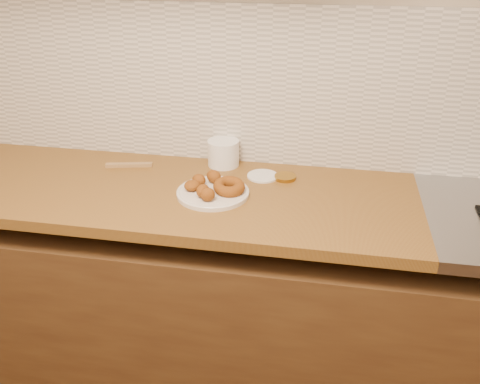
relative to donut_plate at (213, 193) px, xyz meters
name	(u,v)px	position (x,y,z in m)	size (l,w,h in m)	color
wall_back	(288,47)	(0.21, 0.33, 0.44)	(4.00, 0.02, 2.70)	tan
base_cabinet	(270,313)	(0.21, 0.02, -0.52)	(3.60, 0.60, 0.77)	#55381B
butcher_block	(99,187)	(-0.44, 0.02, -0.03)	(2.30, 0.62, 0.04)	brown
backsplash	(286,89)	(0.21, 0.32, 0.29)	(3.60, 0.02, 0.60)	beige
donut_plate	(213,193)	(0.00, 0.00, 0.00)	(0.25, 0.25, 0.01)	silver
ring_donut	(229,187)	(0.06, 0.01, 0.03)	(0.11, 0.11, 0.04)	brown
fried_dough_chunks	(204,185)	(-0.03, 0.00, 0.03)	(0.14, 0.21, 0.05)	brown
plastic_tub	(223,153)	(-0.02, 0.26, 0.04)	(0.12, 0.12, 0.10)	white
tub_lid	(263,176)	(0.15, 0.18, 0.00)	(0.12, 0.12, 0.01)	white
brass_jar_lid	(285,177)	(0.24, 0.18, 0.00)	(0.08, 0.08, 0.01)	#A07422
wooden_utensil	(129,165)	(-0.38, 0.18, 0.00)	(0.18, 0.02, 0.01)	#987445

